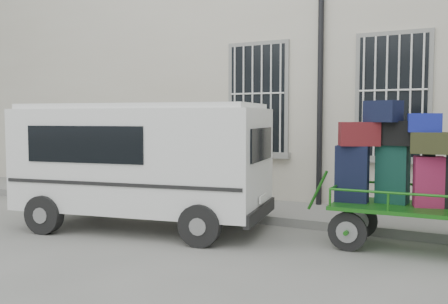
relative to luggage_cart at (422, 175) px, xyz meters
name	(u,v)px	position (x,y,z in m)	size (l,w,h in m)	color
ground	(201,238)	(-3.08, -0.79, -1.06)	(80.00, 80.00, 0.00)	slate
building	(315,72)	(-3.08, 4.71, 1.94)	(24.00, 5.15, 6.00)	beige
sidewalk	(260,210)	(-3.08, 1.41, -0.99)	(24.00, 1.70, 0.15)	gray
luggage_cart	(422,175)	(0.00, 0.00, 0.00)	(2.88, 1.18, 2.10)	black
van	(142,158)	(-4.30, -0.67, 0.13)	(4.38, 2.47, 2.09)	white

